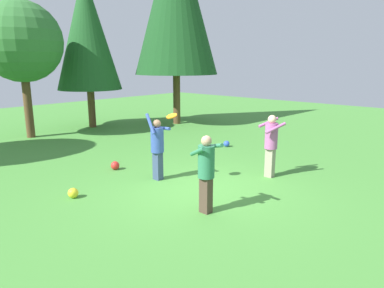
# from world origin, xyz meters

# --- Properties ---
(ground_plane) EXTENTS (40.00, 40.00, 0.00)m
(ground_plane) POSITION_xyz_m (0.00, 0.00, 0.00)
(ground_plane) COLOR #478C38
(person_thrower) EXTENTS (0.55, 0.57, 1.78)m
(person_thrower) POSITION_xyz_m (-0.15, 1.33, 0.96)
(person_thrower) COLOR #38476B
(person_thrower) RESTS_ON ground_plane
(person_catcher) EXTENTS (0.65, 0.70, 1.63)m
(person_catcher) POSITION_xyz_m (-0.92, -0.97, 0.97)
(person_catcher) COLOR #4C382D
(person_catcher) RESTS_ON ground_plane
(person_bystander) EXTENTS (0.74, 0.71, 1.69)m
(person_bystander) POSITION_xyz_m (2.04, -0.75, 1.01)
(person_bystander) COLOR gray
(person_bystander) RESTS_ON ground_plane
(frisbee) EXTENTS (0.30, 0.30, 0.11)m
(frisbee) POSITION_xyz_m (-0.26, 0.68, 1.78)
(frisbee) COLOR orange
(ball_red) EXTENTS (0.25, 0.25, 0.25)m
(ball_red) POSITION_xyz_m (-0.39, 2.90, 0.12)
(ball_red) COLOR red
(ball_red) RESTS_ON ground_plane
(ball_blue) EXTENTS (0.22, 0.22, 0.22)m
(ball_blue) POSITION_xyz_m (4.06, 2.20, 0.11)
(ball_blue) COLOR blue
(ball_blue) RESTS_ON ground_plane
(ball_yellow) EXTENTS (0.24, 0.24, 0.24)m
(ball_yellow) POSITION_xyz_m (-2.35, 1.81, 0.12)
(ball_yellow) COLOR yellow
(ball_yellow) RESTS_ON ground_plane
(tree_center) EXTENTS (3.16, 3.16, 5.40)m
(tree_center) POSITION_xyz_m (0.01, 9.23, 3.80)
(tree_center) COLOR brown
(tree_center) RESTS_ON ground_plane
(tree_right) EXTENTS (2.93, 2.93, 7.01)m
(tree_right) POSITION_xyz_m (3.04, 9.40, 4.38)
(tree_right) COLOR brown
(tree_right) RESTS_ON ground_plane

